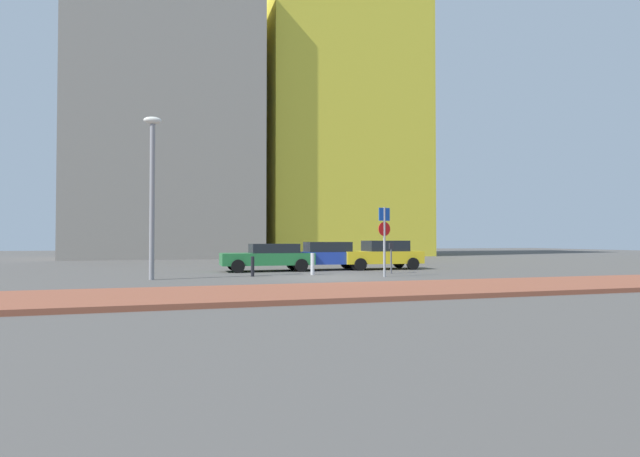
# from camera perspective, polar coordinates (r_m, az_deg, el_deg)

# --- Properties ---
(ground_plane) EXTENTS (120.00, 120.00, 0.00)m
(ground_plane) POSITION_cam_1_polar(r_m,az_deg,el_deg) (20.62, 0.90, -5.70)
(ground_plane) COLOR #4C4947
(sidewalk_brick) EXTENTS (40.00, 4.31, 0.14)m
(sidewalk_brick) POSITION_cam_1_polar(r_m,az_deg,el_deg) (15.13, 7.58, -7.02)
(sidewalk_brick) COLOR brown
(sidewalk_brick) RESTS_ON ground
(parked_car_green) EXTENTS (4.58, 2.02, 1.38)m
(parked_car_green) POSITION_cam_1_polar(r_m,az_deg,el_deg) (25.02, -5.92, -3.23)
(parked_car_green) COLOR #237238
(parked_car_green) RESTS_ON ground
(parked_car_blue) EXTENTS (4.48, 2.00, 1.46)m
(parked_car_blue) POSITION_cam_1_polar(r_m,az_deg,el_deg) (25.89, 0.57, -3.10)
(parked_car_blue) COLOR #1E389E
(parked_car_blue) RESTS_ON ground
(parked_car_yellow) EXTENTS (4.34, 2.19, 1.53)m
(parked_car_yellow) POSITION_cam_1_polar(r_m,az_deg,el_deg) (26.81, 7.12, -2.97)
(parked_car_yellow) COLOR gold
(parked_car_yellow) RESTS_ON ground
(parking_sign_post) EXTENTS (0.59, 0.16, 2.97)m
(parking_sign_post) POSITION_cam_1_polar(r_m,az_deg,el_deg) (21.22, 7.41, -0.51)
(parking_sign_post) COLOR gray
(parking_sign_post) RESTS_ON ground
(parking_meter) EXTENTS (0.18, 0.14, 1.43)m
(parking_meter) POSITION_cam_1_polar(r_m,az_deg,el_deg) (23.42, 8.18, -2.89)
(parking_meter) COLOR #4C4C51
(parking_meter) RESTS_ON ground
(street_lamp) EXTENTS (0.70, 0.36, 6.46)m
(street_lamp) POSITION_cam_1_polar(r_m,az_deg,el_deg) (20.75, -18.74, 5.02)
(street_lamp) COLOR gray
(street_lamp) RESTS_ON ground
(traffic_bollard_near) EXTENTS (0.18, 0.18, 0.98)m
(traffic_bollard_near) POSITION_cam_1_polar(r_m,az_deg,el_deg) (22.37, -0.87, -4.10)
(traffic_bollard_near) COLOR #B7B7BC
(traffic_bollard_near) RESTS_ON ground
(traffic_bollard_mid) EXTENTS (0.15, 0.15, 0.86)m
(traffic_bollard_mid) POSITION_cam_1_polar(r_m,az_deg,el_deg) (21.52, -7.76, -4.35)
(traffic_bollard_mid) COLOR black
(traffic_bollard_mid) RESTS_ON ground
(building_colorful_midrise) EXTENTS (15.60, 12.21, 31.16)m
(building_colorful_midrise) POSITION_cam_1_polar(r_m,az_deg,el_deg) (52.83, 2.13, 14.07)
(building_colorful_midrise) COLOR gold
(building_colorful_midrise) RESTS_ON ground
(building_under_construction) EXTENTS (15.88, 10.36, 23.76)m
(building_under_construction) POSITION_cam_1_polar(r_m,az_deg,el_deg) (47.30, -17.03, 11.33)
(building_under_construction) COLOR gray
(building_under_construction) RESTS_ON ground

